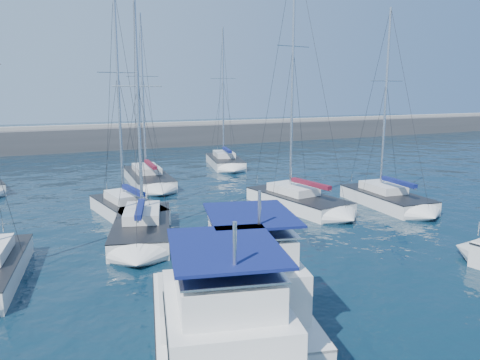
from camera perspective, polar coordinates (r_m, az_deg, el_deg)
name	(u,v)px	position (r m, az deg, el deg)	size (l,w,h in m)	color
ground	(276,290)	(20.08, 4.42, -13.17)	(220.00, 220.00, 0.00)	black
breakwater	(93,142)	(68.87, -17.53, 4.47)	(160.00, 6.00, 4.45)	#424244
motor_yacht_port_inner	(221,341)	(14.15, -2.39, -18.97)	(5.93, 10.24, 4.69)	silver
motor_yacht_stbd_inner	(245,294)	(16.93, 0.60, -13.68)	(5.76, 9.70, 4.69)	silver
sailboat_mid_b	(142,228)	(27.24, -11.83, -5.69)	(5.30, 8.83, 13.36)	silver
sailboat_mid_c	(127,208)	(31.69, -13.56, -3.34)	(3.97, 7.30, 14.85)	silver
sailboat_mid_d	(297,200)	(33.28, 6.96, -2.41)	(4.28, 8.58, 17.89)	silver
sailboat_mid_e	(386,198)	(35.23, 17.38, -2.15)	(3.71, 7.68, 14.07)	silver
sailboat_back_b	(148,178)	(42.28, -11.17, 0.26)	(3.85, 9.65, 14.98)	silver
sailboat_back_c	(225,161)	(51.09, -1.87, 2.30)	(4.83, 8.60, 15.06)	silver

